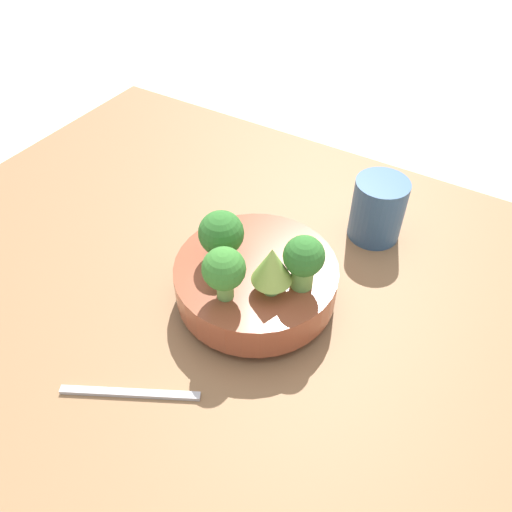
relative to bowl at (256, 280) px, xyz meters
name	(u,v)px	position (x,y,z in m)	size (l,w,h in m)	color
ground_plane	(249,308)	(-0.02, 0.01, -0.08)	(6.00, 6.00, 0.00)	beige
table	(249,299)	(-0.02, 0.01, -0.06)	(1.18, 0.84, 0.04)	olive
bowl	(256,280)	(0.00, 0.00, 0.00)	(0.23, 0.23, 0.07)	brown
broccoli_floret_left	(221,234)	(-0.05, -0.01, 0.07)	(0.06, 0.06, 0.08)	#7AB256
broccoli_floret_front	(224,270)	(-0.01, -0.07, 0.08)	(0.06, 0.06, 0.08)	#6BA34C
romanesco_piece_near	(272,266)	(0.04, -0.03, 0.07)	(0.05, 0.05, 0.07)	#6BA34C
broccoli_floret_right	(304,259)	(0.07, 0.00, 0.07)	(0.05, 0.05, 0.08)	#6BA34C
cup	(378,209)	(0.09, 0.22, 0.01)	(0.08, 0.08, 0.10)	#33567F
fork	(130,393)	(-0.05, -0.21, -0.04)	(0.16, 0.09, 0.01)	#B2B2B7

